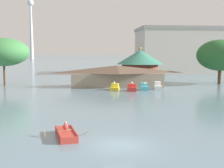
# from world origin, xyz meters

# --- Properties ---
(ground_plane) EXTENTS (2000.00, 2000.00, 0.00)m
(ground_plane) POSITION_xyz_m (0.00, 0.00, 0.00)
(ground_plane) COLOR slate
(rowboat_with_rower) EXTENTS (3.83, 4.21, 1.50)m
(rowboat_with_rower) POSITION_xyz_m (-4.24, 2.65, 0.29)
(rowboat_with_rower) COLOR #B7382D
(rowboat_with_rower) RESTS_ON ground
(pedal_boat_yellow) EXTENTS (2.08, 2.97, 1.71)m
(pedal_boat_yellow) POSITION_xyz_m (3.27, 34.64, 0.50)
(pedal_boat_yellow) COLOR yellow
(pedal_boat_yellow) RESTS_ON ground
(pedal_boat_red) EXTENTS (1.99, 2.46, 1.82)m
(pedal_boat_red) POSITION_xyz_m (6.25, 32.76, 0.56)
(pedal_boat_red) COLOR red
(pedal_boat_red) RESTS_ON ground
(pedal_boat_cyan) EXTENTS (1.88, 2.49, 1.64)m
(pedal_boat_cyan) POSITION_xyz_m (8.79, 33.73, 0.56)
(pedal_boat_cyan) COLOR #4CB7CC
(pedal_boat_cyan) RESTS_ON ground
(pedal_boat_white) EXTENTS (1.80, 2.99, 1.66)m
(pedal_boat_white) POSITION_xyz_m (11.67, 34.82, 0.59)
(pedal_boat_white) COLOR white
(pedal_boat_white) RESTS_ON ground
(boathouse) EXTENTS (20.49, 6.83, 4.42)m
(boathouse) POSITION_xyz_m (4.34, 40.85, 2.32)
(boathouse) COLOR gray
(boathouse) RESTS_ON ground
(green_roof_pavilion) EXTENTS (11.71, 11.71, 8.49)m
(green_roof_pavilion) POSITION_xyz_m (11.58, 52.96, 4.39)
(green_roof_pavilion) COLOR brown
(green_roof_pavilion) RESTS_ON ground
(shoreline_tree_tall_left) EXTENTS (10.94, 10.94, 10.26)m
(shoreline_tree_tall_left) POSITION_xyz_m (-19.74, 45.16, 7.21)
(shoreline_tree_tall_left) COLOR brown
(shoreline_tree_tall_left) RESTS_ON ground
(shoreline_tree_right) EXTENTS (10.56, 10.56, 10.06)m
(shoreline_tree_right) POSITION_xyz_m (28.23, 43.70, 6.52)
(shoreline_tree_right) COLOR brown
(shoreline_tree_right) RESTS_ON ground
(background_building_block) EXTENTS (33.12, 18.61, 15.74)m
(background_building_block) POSITION_xyz_m (33.05, 81.62, 7.89)
(background_building_block) COLOR beige
(background_building_block) RESTS_ON ground
(distant_broadcast_tower) EXTENTS (7.12, 7.12, 135.95)m
(distant_broadcast_tower) POSITION_xyz_m (-60.49, 332.53, 56.89)
(distant_broadcast_tower) COLOR silver
(distant_broadcast_tower) RESTS_ON ground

